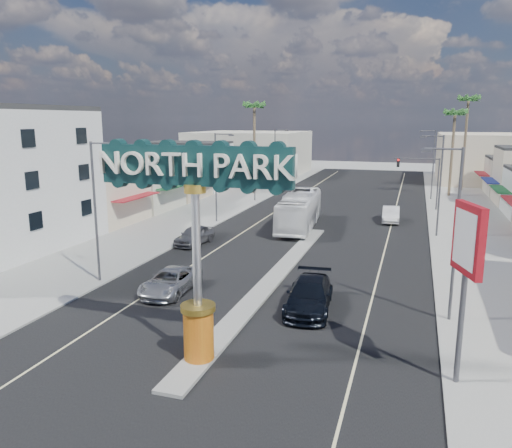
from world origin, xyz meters
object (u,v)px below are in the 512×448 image
Objects in this scene: traffic_signal_left at (269,168)px; streetlight_r_mid at (438,181)px; streetlight_l_mid at (217,173)px; streetlight_r_far at (432,161)px; palm_right_far at (468,104)px; suv_left at (170,281)px; gateway_sign at (196,229)px; city_bus at (299,210)px; car_parked_right at (391,214)px; streetlight_l_far at (276,157)px; streetlight_r_near at (453,226)px; suv_right at (309,295)px; palm_left_far at (254,111)px; traffic_signal_right at (422,173)px; streetlight_l_near at (97,205)px; bank_pylon_sign at (467,250)px; palm_right_mid at (455,117)px; car_parked_left at (194,235)px.

traffic_signal_left is 0.67× the size of streetlight_r_mid.
streetlight_l_mid and streetlight_r_far have the same top height.
palm_right_far reaches higher than suv_left.
gateway_sign is 1.53× the size of traffic_signal_left.
car_parked_right is at bearing 29.01° from city_bus.
streetlight_l_far is 46.90m from streetlight_r_near.
traffic_signal_left is 1.04× the size of suv_right.
suv_left is at bearing -127.57° from streetlight_r_mid.
streetlight_r_far is 24.38m from palm_left_far.
streetlight_l_mid is (-10.43, 28.02, -0.86)m from gateway_sign.
streetlight_l_far is 1.00× the size of streetlight_r_far.
streetlight_l_mid is 18.24m from car_parked_right.
palm_left_far is (-23.43, -2.00, 6.43)m from streetlight_r_far.
streetlight_r_far is at bearing 68.32° from suv_left.
streetlight_l_far is 28.29m from palm_right_far.
streetlight_l_near is (-19.62, -33.99, 0.79)m from traffic_signal_right.
palm_right_far is 1.97× the size of bank_pylon_sign.
palm_left_far is 26.70m from palm_right_mid.
streetlight_r_far is 0.74× the size of city_bus.
traffic_signal_left reaches higher than car_parked_right.
palm_right_far reaches higher than bank_pylon_sign.
suv_right is (13.74, -0.61, -4.23)m from streetlight_l_near.
palm_right_mid is at bearing 76.47° from gateway_sign.
traffic_signal_right is at bearing 46.32° from city_bus.
suv_left is at bearing -178.43° from streetlight_r_near.
palm_right_far is 29.98m from car_parked_right.
palm_left_far is 2.55× the size of suv_left.
streetlight_l_near is 20.00m from streetlight_l_mid.
streetlight_r_far is at bearing 55.66° from city_bus.
car_parked_right is (-8.66, -26.25, -11.60)m from palm_right_far.
car_parked_left is 0.37× the size of city_bus.
streetlight_r_mid is 0.64× the size of palm_right_far.
city_bus reaches higher than car_parked_left.
streetlight_l_near is 40.59m from palm_left_far.
palm_right_far is at bearing 67.49° from suv_left.
streetlight_r_near reaches higher than traffic_signal_left.
suv_left is (-15.71, -20.43, -4.35)m from streetlight_r_mid.
palm_left_far is at bearing 97.31° from streetlight_l_mid.
palm_left_far reaches higher than suv_left.
bank_pylon_sign reaches higher than car_parked_left.
streetlight_r_mid is 8.25m from car_parked_right.
palm_left_far is 52.56m from bank_pylon_sign.
car_parked_right is (16.77, -16.25, -4.28)m from streetlight_l_far.
streetlight_l_far is 23.62m from city_bus.
traffic_signal_left reaches higher than car_parked_left.
palm_right_mid is at bearing -108.43° from palm_right_far.
palm_right_mid is (26.00, 6.00, -0.90)m from palm_left_far.
car_parked_left is at bearing 150.48° from streetlight_r_near.
traffic_signal_left is 0.46× the size of palm_left_far.
suv_left is at bearing -4.77° from streetlight_l_near.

